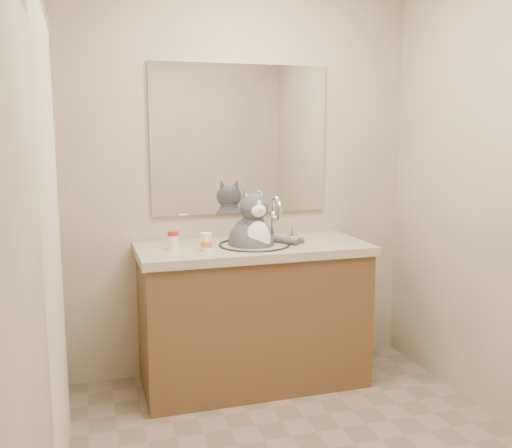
% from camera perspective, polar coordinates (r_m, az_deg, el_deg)
% --- Properties ---
extents(room, '(2.22, 2.52, 2.42)m').
position_cam_1_polar(room, '(2.36, 6.45, 1.87)').
color(room, '#876E5D').
rests_on(room, ground).
extents(vanity, '(1.34, 0.59, 1.12)m').
position_cam_1_polar(vanity, '(3.42, -0.27, -8.76)').
color(vanity, brown).
rests_on(vanity, ground).
extents(mirror, '(1.10, 0.02, 0.90)m').
position_cam_1_polar(mirror, '(3.51, -1.57, 8.42)').
color(mirror, white).
rests_on(mirror, room).
extents(shower_curtain, '(0.02, 1.30, 1.93)m').
position_cam_1_polar(shower_curtain, '(2.30, -19.52, -3.08)').
color(shower_curtain, beige).
rests_on(shower_curtain, ground).
extents(cat, '(0.42, 0.33, 0.54)m').
position_cam_1_polar(cat, '(3.31, -0.38, -1.80)').
color(cat, '#45454A').
rests_on(cat, vanity).
extents(pill_bottle_redcap, '(0.07, 0.07, 0.11)m').
position_cam_1_polar(pill_bottle_redcap, '(3.18, -8.26, -1.65)').
color(pill_bottle_redcap, white).
rests_on(pill_bottle_redcap, vanity).
extents(pill_bottle_orange, '(0.08, 0.08, 0.10)m').
position_cam_1_polar(pill_bottle_orange, '(3.14, -5.00, -1.84)').
color(pill_bottle_orange, white).
rests_on(pill_bottle_orange, vanity).
extents(grey_canister, '(0.06, 0.06, 0.08)m').
position_cam_1_polar(grey_canister, '(3.31, -4.93, -1.46)').
color(grey_canister, slate).
rests_on(grey_canister, vanity).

